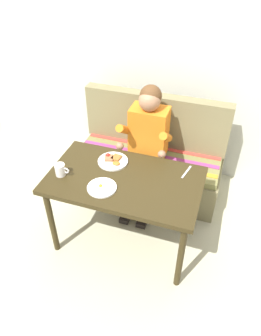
{
  "coord_description": "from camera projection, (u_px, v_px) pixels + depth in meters",
  "views": [
    {
      "loc": [
        0.65,
        -1.78,
        2.36
      ],
      "look_at": [
        0.0,
        0.15,
        0.72
      ],
      "focal_mm": 34.45,
      "sensor_mm": 36.0,
      "label": 1
    }
  ],
  "objects": [
    {
      "name": "person",
      "position": [
        147.0,
        138.0,
        2.92
      ],
      "size": [
        0.45,
        0.61,
        1.21
      ],
      "color": "orange",
      "rests_on": "ground"
    },
    {
      "name": "table",
      "position": [
        124.0,
        186.0,
        2.55
      ],
      "size": [
        1.2,
        0.7,
        0.73
      ],
      "color": "#302611",
      "rests_on": "ground"
    },
    {
      "name": "plate_breakfast",
      "position": [
        113.0,
        160.0,
        2.65
      ],
      "size": [
        0.25,
        0.25,
        0.05
      ],
      "color": "white",
      "rests_on": "table"
    },
    {
      "name": "ground_plane",
      "position": [
        125.0,
        239.0,
        2.95
      ],
      "size": [
        8.0,
        8.0,
        0.0
      ],
      "primitive_type": "plane",
      "color": "#B6B495"
    },
    {
      "name": "plate_eggs",
      "position": [
        102.0,
        187.0,
        2.4
      ],
      "size": [
        0.22,
        0.22,
        0.04
      ],
      "color": "white",
      "rests_on": "table"
    },
    {
      "name": "back_wall",
      "position": [
        168.0,
        51.0,
        3.08
      ],
      "size": [
        4.4,
        0.1,
        2.6
      ],
      "primitive_type": "cube",
      "color": "beige",
      "rests_on": "ground"
    },
    {
      "name": "fork",
      "position": [
        187.0,
        172.0,
        2.55
      ],
      "size": [
        0.05,
        0.17,
        0.0
      ],
      "primitive_type": "cube",
      "rotation": [
        0.0,
        0.0,
        -0.23
      ],
      "color": "silver",
      "rests_on": "table"
    },
    {
      "name": "couch",
      "position": [
        150.0,
        162.0,
        3.31
      ],
      "size": [
        1.44,
        0.56,
        1.0
      ],
      "color": "olive",
      "rests_on": "ground"
    },
    {
      "name": "coffee_mug",
      "position": [
        60.0,
        170.0,
        2.5
      ],
      "size": [
        0.12,
        0.08,
        0.1
      ],
      "color": "white",
      "rests_on": "table"
    }
  ]
}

